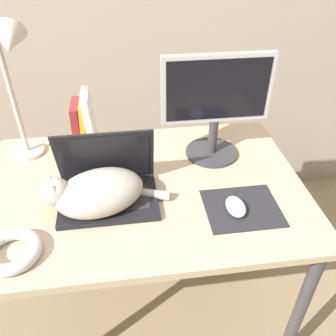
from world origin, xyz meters
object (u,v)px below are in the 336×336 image
Objects in this scene: computer_mouse at (236,207)px; desk_lamp at (13,69)px; laptop at (108,187)px; external_monitor at (216,103)px; book_row at (84,123)px; cable_coil at (12,251)px; cat at (96,192)px.

desk_lamp is at bearing 149.45° from computer_mouse.
laptop is 0.50m from external_monitor.
external_monitor is 0.53m from book_row.
book_row is at bearing 71.23° from cable_coil.
book_row is 0.59m from cable_coil.
external_monitor is 2.39× the size of cable_coil.
cat is at bearing -53.26° from desk_lamp.
laptop is 1.91× the size of cable_coil.
laptop is at bearing -152.95° from external_monitor.
laptop is 0.35m from book_row.
computer_mouse is at bearing -16.86° from laptop.
external_monitor is 4.06× the size of computer_mouse.
laptop is at bearing -45.05° from desk_lamp.
laptop is 0.07m from cat.
cat is 0.30m from cable_coil.
laptop is 0.51m from desk_lamp.
laptop reaches higher than cat.
external_monitor is (0.41, 0.21, 0.18)m from laptop.
desk_lamp is at bearing 91.33° from cable_coil.
desk_lamp is (-0.70, 0.41, 0.34)m from computer_mouse.
book_row is at bearing 13.20° from desk_lamp.
desk_lamp reaches higher than cable_coil.
external_monitor is 1.73× the size of book_row.
laptop is 0.35m from cable_coil.
book_row is at bearing 165.99° from external_monitor.
cat is (-0.03, -0.05, 0.02)m from laptop.
cable_coil is at bearing -172.23° from computer_mouse.
cat is 0.46m from computer_mouse.
cable_coil is (-0.24, -0.17, -0.05)m from cat.
book_row is at bearing 104.66° from laptop.
cable_coil is (-0.69, -0.43, -0.20)m from external_monitor.
cable_coil is at bearing -145.05° from cat.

